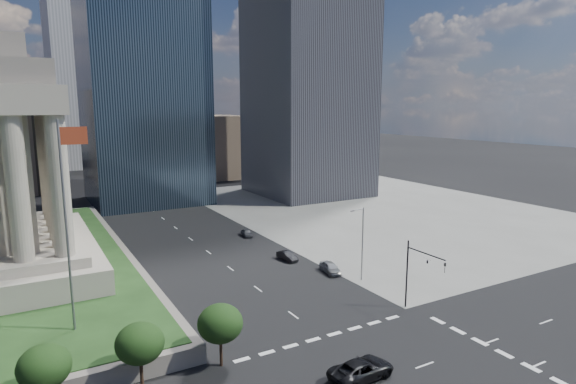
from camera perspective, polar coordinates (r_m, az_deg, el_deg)
ground at (r=128.32m, az=-17.63°, el=-0.69°), size 500.00×500.00×0.00m
sidewalk_ne at (r=112.38m, az=10.72°, el=-1.87°), size 68.00×90.00×0.03m
flagpole at (r=48.80m, az=-24.69°, el=-2.53°), size 2.52×0.24×20.00m
midrise_glass at (r=121.98m, az=-16.95°, el=12.98°), size 26.00×26.00×60.00m
building_filler_ne at (r=164.55m, az=-9.07°, el=5.46°), size 20.00×30.00×20.00m
traffic_signal_ne at (r=56.12m, az=15.24°, el=-8.71°), size 0.30×5.74×8.00m
street_lamp_north at (r=64.58m, az=8.70°, el=-5.59°), size 2.13×0.22×10.00m
pickup_truck at (r=44.29m, az=8.71°, el=-20.06°), size 6.25×3.25×1.68m
parked_sedan_near at (r=68.42m, az=5.04°, el=-8.90°), size 2.52×4.71×1.52m
parked_sedan_mid at (r=73.51m, az=-0.09°, el=-7.58°), size 4.15×1.85×1.32m
parked_sedan_far at (r=86.96m, az=-4.92°, el=-4.84°), size 2.03×3.85×1.25m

